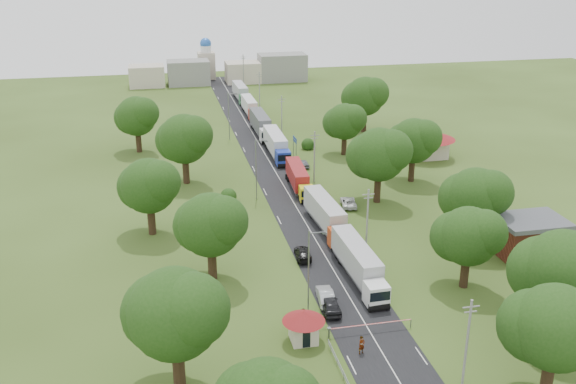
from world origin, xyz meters
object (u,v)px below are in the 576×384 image
object	(u,v)px
boom_barrier	(358,327)
pedestrian_near	(362,345)
truck_0	(359,263)
car_lane_front	(330,304)
car_lane_mid	(325,296)
guard_booth	(304,322)
info_sign	(295,143)

from	to	relation	value
boom_barrier	pedestrian_near	world-z (taller)	pedestrian_near
truck_0	pedestrian_near	size ratio (longest dim) A/B	7.73
pedestrian_near	car_lane_front	bearing A→B (deg)	76.45
car_lane_front	car_lane_mid	size ratio (longest dim) A/B	1.03
truck_0	pedestrian_near	world-z (taller)	truck_0
boom_barrier	truck_0	size ratio (longest dim) A/B	0.61
guard_booth	pedestrian_near	distance (m)	6.24
boom_barrier	car_lane_front	distance (m)	5.26
info_sign	car_lane_mid	size ratio (longest dim) A/B	0.86
truck_0	car_lane_mid	size ratio (longest dim) A/B	3.17
car_lane_mid	pedestrian_near	xyz separation A→B (m)	(0.91, -10.38, 0.19)
boom_barrier	guard_booth	world-z (taller)	guard_booth
truck_0	boom_barrier	bearing A→B (deg)	-107.91
info_sign	car_lane_front	distance (m)	55.65
info_sign	pedestrian_near	xyz separation A→B (m)	(-7.29, -63.38, -2.03)
pedestrian_near	car_lane_mid	bearing A→B (deg)	75.26
info_sign	car_lane_front	bearing A→B (deg)	-98.48
guard_booth	truck_0	bearing A→B (deg)	49.97
info_sign	car_lane_front	xyz separation A→B (m)	(-8.20, -55.00, -2.17)
boom_barrier	car_lane_front	world-z (taller)	car_lane_front
boom_barrier	guard_booth	xyz separation A→B (m)	(-5.84, -0.00, 1.27)
guard_booth	info_sign	world-z (taller)	info_sign
boom_barrier	pedestrian_near	size ratio (longest dim) A/B	4.73
boom_barrier	pedestrian_near	bearing A→B (deg)	-102.19
info_sign	truck_0	world-z (taller)	truck_0
guard_booth	car_lane_front	size ratio (longest dim) A/B	0.90
guard_booth	pedestrian_near	xyz separation A→B (m)	(5.11, -3.38, -1.19)
truck_0	guard_booth	bearing A→B (deg)	-130.03
boom_barrier	car_lane_front	bearing A→B (deg)	108.19
guard_booth	car_lane_front	xyz separation A→B (m)	(4.20, 5.00, -1.33)
guard_booth	pedestrian_near	world-z (taller)	guard_booth
info_sign	car_lane_mid	xyz separation A→B (m)	(-8.20, -53.00, -2.22)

